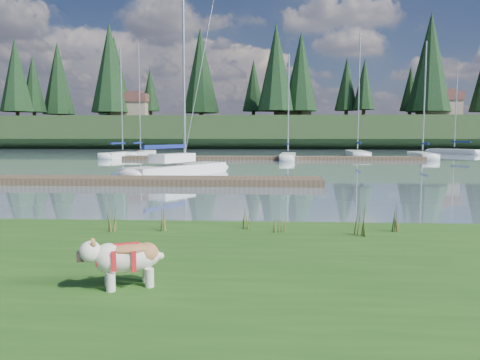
{
  "coord_description": "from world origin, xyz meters",
  "views": [
    {
      "loc": [
        1.66,
        -11.02,
        2.11
      ],
      "look_at": [
        1.04,
        -0.5,
        1.11
      ],
      "focal_mm": 35.0,
      "sensor_mm": 36.0,
      "label": 1
    }
  ],
  "objects": [
    {
      "name": "sailboat_bg_0",
      "position": [
        -11.9,
        33.22,
        0.32
      ],
      "size": [
        2.93,
        7.19,
        10.35
      ],
      "rotation": [
        0.0,
        0.0,
        1.34
      ],
      "color": "white",
      "rests_on": "ground"
    },
    {
      "name": "sailboat_main",
      "position": [
        -2.81,
        13.92,
        0.42
      ],
      "size": [
        5.07,
        7.65,
        11.41
      ],
      "rotation": [
        0.0,
        0.0,
        1.08
      ],
      "color": "white",
      "rests_on": "ground"
    },
    {
      "name": "sailboat_bg_1",
      "position": [
        -10.98,
        35.68,
        0.33
      ],
      "size": [
        1.55,
        7.49,
        11.21
      ],
      "rotation": [
        0.0,
        0.0,
        1.56
      ],
      "color": "white",
      "rests_on": "ground"
    },
    {
      "name": "conifer_1",
      "position": [
        -40.0,
        71.0,
        11.28
      ],
      "size": [
        4.4,
        4.4,
        11.3
      ],
      "color": "#382619",
      "rests_on": "ridge"
    },
    {
      "name": "conifer_4",
      "position": [
        3.0,
        66.0,
        13.09
      ],
      "size": [
        6.16,
        6.16,
        15.1
      ],
      "color": "#382619",
      "rests_on": "ridge"
    },
    {
      "name": "dock_near",
      "position": [
        -4.0,
        9.0,
        0.15
      ],
      "size": [
        16.0,
        2.0,
        0.3
      ],
      "primitive_type": "cube",
      "color": "#4C3D2C",
      "rests_on": "ground"
    },
    {
      "name": "house_2",
      "position": [
        30.0,
        69.0,
        7.31
      ],
      "size": [
        6.3,
        5.3,
        4.65
      ],
      "color": "gray",
      "rests_on": "ridge"
    },
    {
      "name": "bank",
      "position": [
        0.0,
        -6.0,
        0.17
      ],
      "size": [
        60.0,
        9.0,
        0.35
      ],
      "primitive_type": "cube",
      "color": "#254F18",
      "rests_on": "ground"
    },
    {
      "name": "mud_lip",
      "position": [
        0.0,
        -1.6,
        0.07
      ],
      "size": [
        60.0,
        0.5,
        0.14
      ],
      "primitive_type": "cube",
      "color": "#33281C",
      "rests_on": "ground"
    },
    {
      "name": "dock_far",
      "position": [
        2.0,
        30.0,
        0.15
      ],
      "size": [
        26.0,
        2.2,
        0.3
      ],
      "primitive_type": "cube",
      "color": "#4C3D2C",
      "rests_on": "ground"
    },
    {
      "name": "bulldog",
      "position": [
        0.02,
        -5.77,
        0.71
      ],
      "size": [
        0.97,
        0.66,
        0.57
      ],
      "rotation": [
        0.0,
        0.0,
        3.56
      ],
      "color": "silver",
      "rests_on": "bank"
    },
    {
      "name": "sailboat_bg_5",
      "position": [
        22.81,
        44.64,
        0.32
      ],
      "size": [
        4.91,
        6.39,
        9.86
      ],
      "rotation": [
        0.0,
        0.0,
        2.16
      ],
      "color": "white",
      "rests_on": "ground"
    },
    {
      "name": "weed_2",
      "position": [
        3.3,
        -2.78,
        0.68
      ],
      "size": [
        0.17,
        0.14,
        0.78
      ],
      "color": "#475B23",
      "rests_on": "bank"
    },
    {
      "name": "weed_1",
      "position": [
        1.29,
        -2.33,
        0.54
      ],
      "size": [
        0.17,
        0.14,
        0.46
      ],
      "color": "#475B23",
      "rests_on": "bank"
    },
    {
      "name": "sailboat_bg_2",
      "position": [
        3.49,
        30.19,
        0.33
      ],
      "size": [
        1.65,
        6.01,
        9.15
      ],
      "rotation": [
        0.0,
        0.0,
        1.49
      ],
      "color": "white",
      "rests_on": "ground"
    },
    {
      "name": "conifer_6",
      "position": [
        28.0,
        68.0,
        13.99
      ],
      "size": [
        7.04,
        7.04,
        17.0
      ],
      "color": "#382619",
      "rests_on": "ridge"
    },
    {
      "name": "conifer_2",
      "position": [
        -25.0,
        68.0,
        13.54
      ],
      "size": [
        6.6,
        6.6,
        16.05
      ],
      "color": "#382619",
      "rests_on": "ridge"
    },
    {
      "name": "ground",
      "position": [
        0.0,
        30.0,
        0.0
      ],
      "size": [
        200.0,
        200.0,
        0.0
      ],
      "primitive_type": "plane",
      "color": "#7992A0",
      "rests_on": "ground"
    },
    {
      "name": "weed_3",
      "position": [
        -1.23,
        -2.64,
        0.61
      ],
      "size": [
        0.17,
        0.14,
        0.63
      ],
      "color": "#475B23",
      "rests_on": "bank"
    },
    {
      "name": "ridge",
      "position": [
        0.0,
        73.0,
        2.5
      ],
      "size": [
        200.0,
        20.0,
        5.0
      ],
      "primitive_type": "cube",
      "color": "#1D3017",
      "rests_on": "ground"
    },
    {
      "name": "conifer_3",
      "position": [
        -10.0,
        72.0,
        11.74
      ],
      "size": [
        4.84,
        4.84,
        12.25
      ],
      "color": "#382619",
      "rests_on": "ridge"
    },
    {
      "name": "weed_5",
      "position": [
        4.07,
        -2.4,
        0.64
      ],
      "size": [
        0.17,
        0.14,
        0.69
      ],
      "color": "#475B23",
      "rests_on": "bank"
    },
    {
      "name": "sailboat_bg_4",
      "position": [
        15.79,
        32.94,
        0.33
      ],
      "size": [
        2.02,
        7.23,
        10.61
      ],
      "rotation": [
        0.0,
        0.0,
        1.48
      ],
      "color": "white",
      "rests_on": "ground"
    },
    {
      "name": "house_1",
      "position": [
        6.0,
        71.0,
        7.31
      ],
      "size": [
        6.3,
        5.3,
        4.65
      ],
      "color": "gray",
      "rests_on": "ridge"
    },
    {
      "name": "conifer_5",
      "position": [
        15.0,
        70.0,
        10.83
      ],
      "size": [
        3.96,
        3.96,
        10.35
      ],
      "color": "#382619",
      "rests_on": "ridge"
    },
    {
      "name": "sailboat_bg_3",
      "position": [
        10.75,
        37.27,
        0.32
      ],
      "size": [
        2.25,
        8.6,
        12.44
      ],
      "rotation": [
        0.0,
        0.0,
        1.5
      ],
      "color": "white",
      "rests_on": "ground"
    },
    {
      "name": "house_0",
      "position": [
        -22.0,
        70.0,
        7.31
      ],
      "size": [
        6.3,
        5.3,
        4.65
      ],
      "color": "gray",
      "rests_on": "ridge"
    },
    {
      "name": "weed_4",
      "position": [
        1.88,
        -2.63,
        0.51
      ],
      "size": [
        0.17,
        0.14,
        0.37
      ],
      "color": "#475B23",
      "rests_on": "bank"
    },
    {
      "name": "weed_0",
      "position": [
        -0.26,
        -2.53,
        0.6
      ],
      "size": [
        0.17,
        0.14,
        0.59
      ],
      "color": "#475B23",
      "rests_on": "bank"
    }
  ]
}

